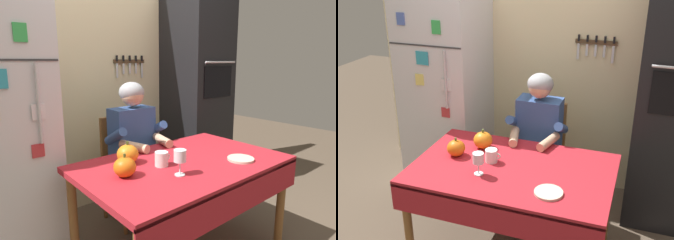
% 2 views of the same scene
% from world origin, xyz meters
% --- Properties ---
extents(back_wall_assembly, '(3.70, 0.13, 2.60)m').
position_xyz_m(back_wall_assembly, '(0.05, 1.35, 1.30)').
color(back_wall_assembly, beige).
rests_on(back_wall_assembly, ground).
extents(refrigerator, '(0.68, 0.71, 1.80)m').
position_xyz_m(refrigerator, '(-0.95, 0.96, 0.90)').
color(refrigerator, silver).
rests_on(refrigerator, ground).
extents(dining_table, '(1.40, 0.90, 0.74)m').
position_xyz_m(dining_table, '(0.00, 0.08, 0.66)').
color(dining_table, brown).
rests_on(dining_table, ground).
extents(chair_behind_person, '(0.40, 0.40, 0.93)m').
position_xyz_m(chair_behind_person, '(0.01, 0.87, 0.51)').
color(chair_behind_person, brown).
rests_on(chair_behind_person, ground).
extents(seated_person, '(0.47, 0.55, 1.25)m').
position_xyz_m(seated_person, '(0.01, 0.68, 0.74)').
color(seated_person, '#38384C').
rests_on(seated_person, ground).
extents(coffee_mug, '(0.12, 0.09, 0.09)m').
position_xyz_m(coffee_mug, '(-0.17, 0.13, 0.79)').
color(coffee_mug, white).
rests_on(coffee_mug, dining_table).
extents(wine_glass, '(0.08, 0.08, 0.16)m').
position_xyz_m(wine_glass, '(-0.19, -0.07, 0.86)').
color(wine_glass, white).
rests_on(wine_glass, dining_table).
extents(pumpkin_large, '(0.14, 0.14, 0.15)m').
position_xyz_m(pumpkin_large, '(-0.31, 0.31, 0.80)').
color(pumpkin_large, orange).
rests_on(pumpkin_large, dining_table).
extents(pumpkin_medium, '(0.13, 0.13, 0.14)m').
position_xyz_m(pumpkin_medium, '(-0.45, 0.13, 0.80)').
color(pumpkin_medium, orange).
rests_on(pumpkin_medium, dining_table).
extents(serving_tray, '(0.18, 0.18, 0.02)m').
position_xyz_m(serving_tray, '(0.32, -0.14, 0.75)').
color(serving_tray, beige).
rests_on(serving_tray, dining_table).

